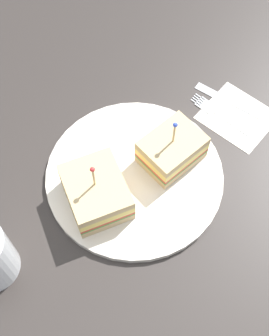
# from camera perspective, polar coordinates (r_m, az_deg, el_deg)

# --- Properties ---
(ground_plane) EXTENTS (1.10, 1.10, 0.02)m
(ground_plane) POSITION_cam_1_polar(r_m,az_deg,el_deg) (0.73, 0.00, -1.54)
(ground_plane) COLOR #2D2826
(plate) EXTENTS (0.28, 0.28, 0.01)m
(plate) POSITION_cam_1_polar(r_m,az_deg,el_deg) (0.72, 0.00, -0.98)
(plate) COLOR silver
(plate) RESTS_ON ground_plane
(sandwich_half_front) EXTENTS (0.12, 0.13, 0.10)m
(sandwich_half_front) POSITION_cam_1_polar(r_m,az_deg,el_deg) (0.67, -4.77, -3.00)
(sandwich_half_front) COLOR tan
(sandwich_half_front) RESTS_ON plate
(sandwich_half_back) EXTENTS (0.10, 0.09, 0.10)m
(sandwich_half_back) POSITION_cam_1_polar(r_m,az_deg,el_deg) (0.71, 4.64, 2.27)
(sandwich_half_back) COLOR tan
(sandwich_half_back) RESTS_ON plate
(napkin) EXTENTS (0.11, 0.12, 0.00)m
(napkin) POSITION_cam_1_polar(r_m,az_deg,el_deg) (0.80, 12.65, 6.25)
(napkin) COLOR beige
(napkin) RESTS_ON ground_plane
(fork) EXTENTS (0.03, 0.12, 0.00)m
(fork) POSITION_cam_1_polar(r_m,az_deg,el_deg) (0.80, 9.74, 7.04)
(fork) COLOR silver
(fork) RESTS_ON ground_plane
(knife) EXTENTS (0.02, 0.13, 0.00)m
(knife) POSITION_cam_1_polar(r_m,az_deg,el_deg) (0.82, 11.20, 8.29)
(knife) COLOR silver
(knife) RESTS_ON ground_plane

